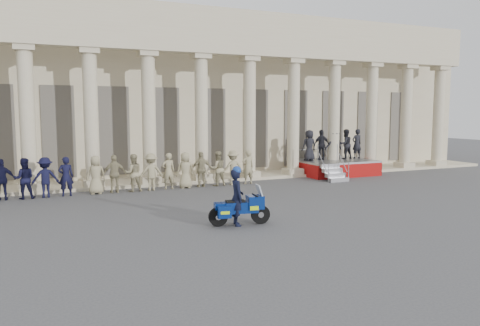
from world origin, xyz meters
name	(u,v)px	position (x,y,z in m)	size (l,w,h in m)	color
ground	(243,218)	(0.00, 0.00, 0.00)	(90.00, 90.00, 0.00)	#414143
building	(145,95)	(0.00, 14.74, 4.52)	(40.00, 12.50, 9.00)	#BCAE8D
officer_rank	(59,177)	(-5.40, 6.64, 0.83)	(17.88, 0.63, 1.65)	black
reviewing_stand	(333,150)	(8.97, 7.79, 1.36)	(4.11, 3.97, 2.52)	gray
motorcycle	(240,208)	(-0.50, -0.87, 0.54)	(1.94, 0.90, 1.25)	black
rider	(237,196)	(-0.61, -0.85, 0.92)	(0.52, 0.70, 1.85)	black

